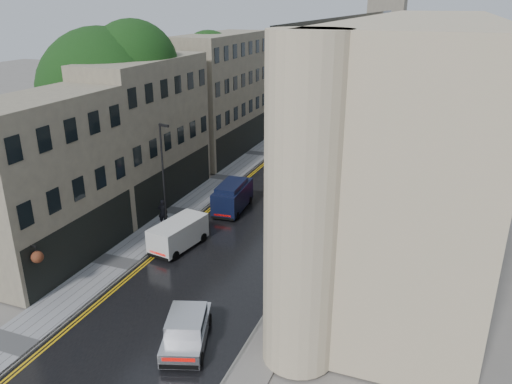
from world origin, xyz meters
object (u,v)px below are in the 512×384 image
Objects in this scene: navy_van at (215,202)px; lamp_post_far at (272,111)px; white_lorry at (335,137)px; white_van at (154,240)px; lamp_post_near at (163,177)px; cream_bus at (277,170)px; silver_hatchback at (162,349)px; tree_near at (106,114)px; pedestrian at (163,212)px; tree_far at (189,95)px.

navy_van is 0.53× the size of lamp_post_far.
white_van is (-6.06, -24.69, -1.25)m from white_lorry.
lamp_post_near is 0.84× the size of lamp_post_far.
cream_bus is 23.56m from silver_hatchback.
cream_bus is (11.51, 7.40, -5.49)m from tree_near.
white_lorry is 1.82× the size of navy_van.
lamp_post_near reaches higher than pedestrian.
cream_bus reaches higher than white_van.
cream_bus is at bearing 77.72° from silver_hatchback.
silver_hatchback is (-0.25, -33.46, -1.42)m from white_lorry.
tree_far is 1.42× the size of lamp_post_far.
white_van is 24.23m from lamp_post_far.
navy_van is at bearing 88.59° from silver_hatchback.
white_lorry is 6.89m from lamp_post_far.
lamp_post_far is at bearing 90.89° from navy_van.
pedestrian is (-1.63, 3.89, 0.10)m from white_van.
lamp_post_far is at bearing 105.76° from cream_bus.
lamp_post_near reaches higher than white_lorry.
white_lorry is 25.45m from white_van.
silver_hatchback is 16.15m from navy_van.
white_van is at bearing -41.44° from tree_near.
tree_near is at bearing 148.01° from white_van.
navy_van is (-4.71, 15.44, 0.40)m from silver_hatchback.
pedestrian is (6.27, -16.35, -5.16)m from tree_far.
tree_far is 2.71× the size of navy_van.
cream_bus is at bearing -110.78° from white_lorry.
tree_near reaches higher than lamp_post_far.
tree_far is at bearing 119.48° from navy_van.
pedestrian is 0.22× the size of lamp_post_far.
white_van reaches higher than silver_hatchback.
white_van is 6.76m from navy_van.
tree_near is 13.02m from tree_far.
tree_near is at bearing -111.86° from lamp_post_far.
tree_far is at bearing 88.68° from tree_near.
lamp_post_near is at bearing 118.16° from white_van.
white_lorry is 2.00× the size of white_van.
lamp_post_near is 20.35m from lamp_post_far.
tree_near is 18.62m from lamp_post_far.
white_lorry is at bearing 85.00° from lamp_post_near.
lamp_post_near reaches higher than silver_hatchback.
white_lorry reaches higher than navy_van.
white_van is (-3.31, -14.64, -0.49)m from cream_bus.
cream_bus is 10.49m from lamp_post_far.
cream_bus is 15.02m from white_van.
tree_near is at bearing -134.71° from white_lorry.
lamp_post_far reaches higher than silver_hatchback.
white_lorry is at bearing 71.19° from silver_hatchback.
tree_far is at bearing 147.55° from cream_bus.
lamp_post_near is at bearing -118.39° from cream_bus.
pedestrian is 20.41m from lamp_post_far.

